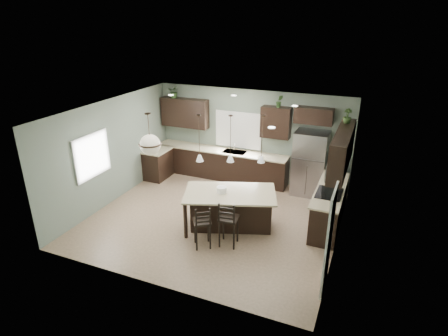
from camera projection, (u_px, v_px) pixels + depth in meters
ground at (214, 218)px, 9.53m from camera, size 6.00×6.00×0.00m
pantry_door at (329, 241)px, 6.76m from camera, size 0.04×0.82×2.04m
window_back at (238, 130)px, 11.42m from camera, size 1.35×0.02×1.00m
window_left at (92, 156)px, 9.33m from camera, size 0.02×1.10×1.00m
left_return_cabs at (158, 164)px, 11.78m from camera, size 0.60×0.90×0.90m
left_return_countertop at (158, 150)px, 11.59m from camera, size 0.66×0.96×0.04m
back_lower_cabs at (221, 164)px, 11.76m from camera, size 4.20×0.60×0.90m
back_countertop at (221, 150)px, 11.56m from camera, size 4.20×0.66×0.04m
sink_inset at (235, 152)px, 11.39m from camera, size 0.70×0.45×0.01m
faucet at (234, 148)px, 11.31m from camera, size 0.02×0.02×0.28m
back_upper_left at (185, 113)px, 11.76m from camera, size 1.55×0.34×0.90m
back_upper_right at (276, 122)px, 10.71m from camera, size 0.85×0.34×0.90m
fridge_header at (314, 116)px, 10.22m from camera, size 1.05×0.34×0.45m
right_lower_cabs at (329, 207)px, 9.14m from camera, size 0.60×2.35×0.90m
right_countertop at (331, 190)px, 8.97m from camera, size 0.66×2.35×0.04m
cooktop at (329, 193)px, 8.73m from camera, size 0.58×0.75×0.02m
wall_oven_front at (315, 210)px, 9.02m from camera, size 0.01×0.72×0.60m
right_upper_cabs at (342, 150)px, 8.53m from camera, size 0.34×2.35×0.90m
microwave at (336, 170)px, 8.46m from camera, size 0.40×0.75×0.40m
refrigerator at (310, 163)px, 10.54m from camera, size 0.90×0.74×1.85m
kitchen_island at (230, 210)px, 8.98m from camera, size 2.42×1.86×0.92m
serving_dish at (222, 190)px, 8.79m from camera, size 0.24×0.24×0.14m
bar_stool_left at (202, 226)px, 8.20m from camera, size 0.53×0.53×1.02m
bar_stool_center at (229, 223)px, 8.24m from camera, size 0.46×0.46×1.11m
pendant_left at (199, 138)px, 8.34m from camera, size 0.17×0.17×1.10m
pendant_center at (230, 139)px, 8.31m from camera, size 0.17×0.17×1.10m
pendant_right at (262, 139)px, 8.27m from camera, size 0.17×0.17×1.10m
chandelier at (149, 134)px, 8.46m from camera, size 0.52×0.52×0.99m
plant_back_left at (174, 92)px, 11.61m from camera, size 0.39×0.36×0.39m
plant_back_right at (279, 101)px, 10.42m from camera, size 0.23×0.21×0.35m
plant_right_wall at (347, 116)px, 8.89m from camera, size 0.22×0.22×0.35m
room_shell at (214, 156)px, 8.89m from camera, size 6.00×6.00×6.00m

